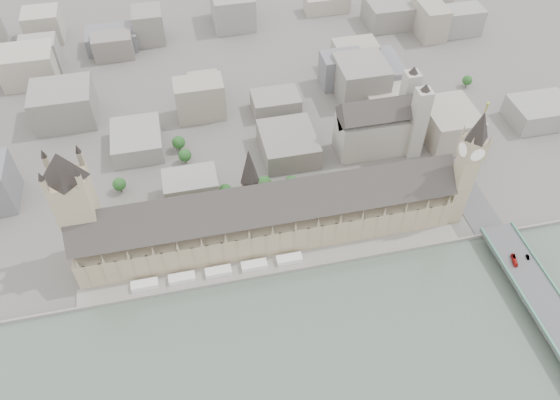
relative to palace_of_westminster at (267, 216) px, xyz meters
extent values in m
plane|color=#595651|center=(0.00, -19.70, -22.71)|extent=(900.00, 900.00, 0.00)
cube|color=slate|center=(0.00, -34.70, -21.21)|extent=(600.00, 1.50, 3.00)
cube|color=slate|center=(0.00, -27.20, -21.71)|extent=(270.00, 15.00, 2.00)
cube|color=white|center=(-90.00, -26.70, -18.71)|extent=(18.00, 7.00, 4.00)
cube|color=white|center=(-65.00, -26.70, -18.71)|extent=(18.00, 7.00, 4.00)
cube|color=white|center=(-40.00, -26.70, -18.71)|extent=(18.00, 7.00, 4.00)
cube|color=white|center=(-15.00, -26.70, -18.71)|extent=(18.00, 7.00, 4.00)
cube|color=white|center=(10.00, -26.70, -18.71)|extent=(18.00, 7.00, 4.00)
cube|color=tan|center=(0.00, 0.30, -10.21)|extent=(265.00, 40.00, 25.00)
cube|color=#332F2D|center=(0.00, 0.30, 12.37)|extent=(265.00, 40.73, 40.73)
cube|color=tan|center=(138.00, -11.70, 8.29)|extent=(12.00, 12.00, 62.00)
cube|color=#84725B|center=(138.00, -11.70, 47.29)|extent=(14.00, 14.00, 16.00)
cylinder|color=white|center=(145.20, -11.70, 47.29)|extent=(0.60, 10.00, 10.00)
cylinder|color=white|center=(130.80, -11.70, 47.29)|extent=(0.60, 10.00, 10.00)
cylinder|color=white|center=(138.00, -4.50, 47.29)|extent=(10.00, 0.60, 10.00)
cylinder|color=white|center=(138.00, -18.90, 47.29)|extent=(10.00, 0.60, 10.00)
cone|color=black|center=(138.00, -11.70, 66.29)|extent=(17.00, 17.00, 22.00)
cylinder|color=gold|center=(138.00, -11.70, 80.29)|extent=(1.00, 1.00, 6.00)
sphere|color=gold|center=(138.00, -11.70, 83.79)|extent=(2.00, 2.00, 2.00)
cone|color=#84725B|center=(144.50, -5.20, 59.29)|extent=(2.40, 2.40, 8.00)
cone|color=#84725B|center=(131.50, -5.20, 59.29)|extent=(2.40, 2.40, 8.00)
cone|color=#84725B|center=(144.50, -18.20, 59.29)|extent=(2.40, 2.40, 8.00)
cone|color=#84725B|center=(131.50, -18.20, 59.29)|extent=(2.40, 2.40, 8.00)
cube|color=tan|center=(-122.00, 6.30, 17.29)|extent=(23.00, 23.00, 80.00)
cone|color=black|center=(-122.00, 6.30, 67.29)|extent=(30.00, 30.00, 20.00)
cylinder|color=#84725B|center=(-10.00, 6.30, 20.29)|extent=(12.00, 12.00, 20.00)
cone|color=black|center=(-10.00, 6.30, 44.29)|extent=(13.00, 13.00, 28.00)
cube|color=#474749|center=(162.00, -107.20, -17.58)|extent=(25.00, 325.00, 10.25)
cube|color=#A4A093|center=(105.00, 75.30, -5.71)|extent=(60.00, 28.00, 34.00)
cube|color=#332F2D|center=(105.00, 75.30, 16.29)|extent=(60.00, 28.28, 28.28)
cube|color=#A4A093|center=(137.00, 87.30, 9.29)|extent=(12.00, 12.00, 64.00)
cube|color=#A4A093|center=(137.00, 63.30, 9.29)|extent=(12.00, 12.00, 64.00)
imported|color=#AA1913|center=(158.18, -66.32, -11.03)|extent=(5.09, 10.53, 2.86)
imported|color=gray|center=(168.97, -65.51, -11.73)|extent=(2.56, 4.61, 1.44)
imported|color=gray|center=(168.84, 40.30, -11.79)|extent=(3.20, 4.91, 1.32)
camera|label=1|loc=(-46.17, -250.67, 287.70)|focal=35.00mm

